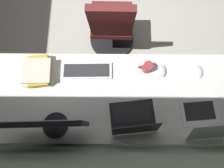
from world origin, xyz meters
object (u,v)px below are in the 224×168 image
Objects in this scene: office_chair at (112,27)px; mouse_spare at (199,72)px; drawer_pedestal at (73,105)px; book_stack_near at (38,71)px; coffee_mug at (147,67)px; laptop_leftmost at (203,119)px; laptop_left at (134,119)px; mouse_main at (162,71)px; monitor_primary at (43,124)px; keyboard_main at (87,71)px.

mouse_spare is at bearing 141.13° from office_chair.
mouse_spare is 0.11× the size of office_chair.
drawer_pedestal is 2.42× the size of book_stack_near.
mouse_spare is 0.44m from coffee_mug.
laptop_leftmost is at bearing 85.98° from mouse_spare.
book_stack_near is 0.30× the size of office_chair.
coffee_mug is (0.41, -0.41, 0.00)m from laptop_leftmost.
office_chair is at bearing -38.87° from mouse_spare.
drawer_pedestal is 5.95× the size of coffee_mug.
laptop_leftmost reaches higher than laptop_left.
office_chair is (0.43, -0.59, -0.29)m from mouse_main.
monitor_primary is at bearing 32.62° from coffee_mug.
drawer_pedestal is 0.73m from laptop_left.
monitor_primary is at bearing 67.46° from office_chair.
laptop_left is (-0.56, 0.16, 0.43)m from drawer_pedestal.
laptop_leftmost is at bearing -177.45° from monitor_primary.
book_stack_near is 0.91m from office_chair.
monitor_primary is 1.61× the size of laptop_leftmost.
office_chair is (-0.39, -0.83, 0.11)m from drawer_pedestal.
laptop_left is at bearing 164.30° from drawer_pedestal.
mouse_spare is at bearing -179.37° from book_stack_near.
keyboard_main is 4.06× the size of mouse_spare.
coffee_mug is (-0.89, -0.04, 0.01)m from book_stack_near.
drawer_pedestal is 0.85m from coffee_mug.
monitor_primary is at bearing 4.12° from laptop_left.
office_chair is (0.29, -0.57, -0.33)m from coffee_mug.
drawer_pedestal is 2.02× the size of laptop_leftmost.
monitor_primary is 0.57× the size of office_chair.
mouse_main is 0.11× the size of office_chair.
monitor_primary is 1.48× the size of laptop_left.
mouse_spare is 0.99m from office_chair.
laptop_leftmost is 1.36m from book_stack_near.
monitor_primary reaches higher than laptop_left.
book_stack_near reaches higher than drawer_pedestal.
keyboard_main is 4.06× the size of mouse_main.
laptop_left is 3.59× the size of mouse_spare.
laptop_left reaches higher than mouse_spare.
book_stack_near reaches higher than mouse_spare.
monitor_primary is 1.26m from mouse_spare.
drawer_pedestal is at bearing -7.88° from laptop_leftmost.
coffee_mug reaches higher than keyboard_main.
mouse_main is at bearing -152.49° from monitor_primary.
coffee_mug is (-0.68, -0.26, 0.43)m from drawer_pedestal.
mouse_spare is at bearing -159.31° from monitor_primary.
office_chair is (0.73, -0.59, -0.29)m from mouse_spare.
book_stack_near is (0.21, -0.22, 0.43)m from drawer_pedestal.
laptop_leftmost is 3.31× the size of mouse_spare.
mouse_main reaches higher than keyboard_main.
office_chair reaches higher than book_stack_near.
laptop_left is 1.05m from office_chair.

